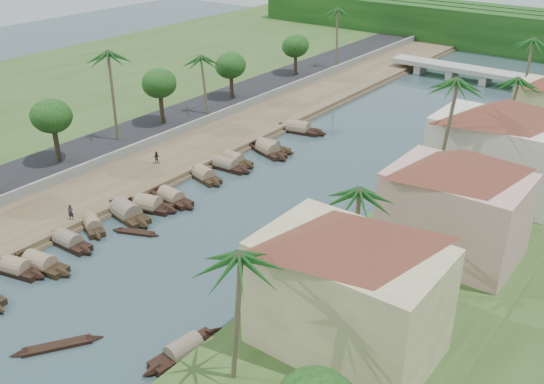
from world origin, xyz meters
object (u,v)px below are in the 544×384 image
Objects in this scene: bridge at (469,71)px; sampan_1 at (17,269)px; person_near at (71,212)px; building_near at (349,283)px.

bridge is 4.14× the size of sampan_1.
person_near is (-12.01, -73.77, -0.13)m from bridge.
bridge is 17.66× the size of person_near.
building_near is at bearing -35.69° from person_near.
bridge is at bearing 104.39° from building_near.
building_near reaches higher than person_near.
sampan_1 is (-28.09, -7.69, -5.97)m from building_near.
person_near is at bearing -99.24° from bridge.
person_near is (-2.91, 7.92, 1.18)m from sampan_1.
bridge reaches higher than person_near.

